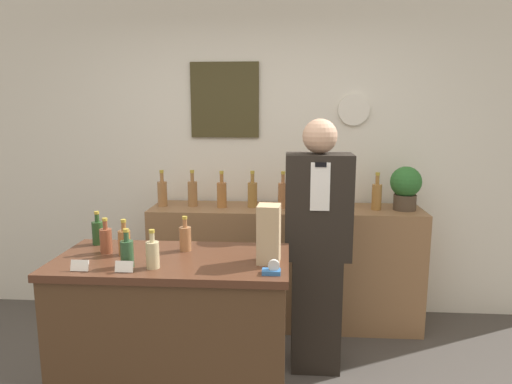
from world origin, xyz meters
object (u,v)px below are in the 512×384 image
shopkeeper (317,248)px  paper_bag (269,234)px  potted_plant (406,186)px  tape_dispenser (272,270)px

shopkeeper → paper_bag: (-0.30, -0.66, 0.27)m
shopkeeper → potted_plant: size_ratio=4.95×
potted_plant → tape_dispenser: size_ratio=3.82×
paper_bag → tape_dispenser: bearing=-81.9°
shopkeeper → tape_dispenser: shopkeeper is taller
paper_bag → tape_dispenser: 0.22m
shopkeeper → paper_bag: shopkeeper is taller
potted_plant → paper_bag: size_ratio=1.12×
potted_plant → tape_dispenser: bearing=-123.9°
potted_plant → paper_bag: 1.65m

